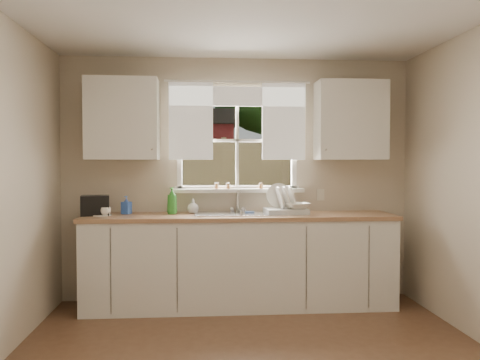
{
  "coord_description": "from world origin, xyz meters",
  "views": [
    {
      "loc": [
        -0.39,
        -3.27,
        1.42
      ],
      "look_at": [
        0.0,
        1.65,
        1.25
      ],
      "focal_mm": 38.0,
      "sensor_mm": 36.0,
      "label": 1
    }
  ],
  "objects": [
    {
      "name": "curtains",
      "position": [
        0.0,
        1.95,
        1.93
      ],
      "size": [
        1.5,
        0.03,
        0.81
      ],
      "color": "white",
      "rests_on": "room_walls"
    },
    {
      "name": "soap_bottle_c",
      "position": [
        -0.46,
        1.82,
        0.98
      ],
      "size": [
        0.12,
        0.12,
        0.15
      ],
      "primitive_type": "imported",
      "rotation": [
        0.0,
        0.0,
        -0.06
      ],
      "color": "beige",
      "rests_on": "countertop"
    },
    {
      "name": "saucer",
      "position": [
        -1.34,
        1.68,
        0.92
      ],
      "size": [
        0.2,
        0.2,
        0.01
      ],
      "primitive_type": "cylinder",
      "color": "silver",
      "rests_on": "countertop"
    },
    {
      "name": "sink",
      "position": [
        0.0,
        1.71,
        0.84
      ],
      "size": [
        0.88,
        0.52,
        0.4
      ],
      "color": "#B7B7BC",
      "rests_on": "countertop"
    },
    {
      "name": "room_walls",
      "position": [
        0.0,
        -0.07,
        1.24
      ],
      "size": [
        3.62,
        4.02,
        2.5
      ],
      "color": "beige",
      "rests_on": "ground"
    },
    {
      "name": "soap_bottle_a",
      "position": [
        -0.67,
        1.77,
        1.04
      ],
      "size": [
        0.13,
        0.13,
        0.26
      ],
      "primitive_type": "imported",
      "rotation": [
        0.0,
        0.0,
        -0.41
      ],
      "color": "green",
      "rests_on": "countertop"
    },
    {
      "name": "soap_bottle_b",
      "position": [
        -1.12,
        1.82,
        1.0
      ],
      "size": [
        0.11,
        0.11,
        0.18
      ],
      "primitive_type": "imported",
      "rotation": [
        0.0,
        0.0,
        -0.4
      ],
      "color": "blue",
      "rests_on": "countertop"
    },
    {
      "name": "upper_cabinet_left",
      "position": [
        -1.15,
        1.82,
        1.85
      ],
      "size": [
        0.7,
        0.33,
        0.8
      ],
      "primitive_type": "cube",
      "color": "white",
      "rests_on": "room_walls"
    },
    {
      "name": "dish_rack",
      "position": [
        0.46,
        1.7,
        0.98
      ],
      "size": [
        0.43,
        0.33,
        0.3
      ],
      "color": "silver",
      "rests_on": "countertop"
    },
    {
      "name": "wall_outlet",
      "position": [
        0.88,
        1.99,
        1.08
      ],
      "size": [
        0.08,
        0.01,
        0.12
      ],
      "primitive_type": "cube",
      "color": "beige",
      "rests_on": "room_walls"
    },
    {
      "name": "cup",
      "position": [
        -1.3,
        1.65,
        0.95
      ],
      "size": [
        0.12,
        0.12,
        0.08
      ],
      "primitive_type": "imported",
      "rotation": [
        0.0,
        0.0,
        0.09
      ],
      "color": "white",
      "rests_on": "countertop"
    },
    {
      "name": "black_appliance",
      "position": [
        -1.4,
        1.71,
        1.01
      ],
      "size": [
        0.3,
        0.27,
        0.19
      ],
      "primitive_type": "cube",
      "rotation": [
        0.0,
        0.0,
        0.16
      ],
      "color": "black",
      "rests_on": "countertop"
    },
    {
      "name": "sill_jars",
      "position": [
        -0.03,
        1.94,
        1.18
      ],
      "size": [
        0.5,
        0.04,
        0.06
      ],
      "color": "brown",
      "rests_on": "window"
    },
    {
      "name": "base_cabinets",
      "position": [
        0.0,
        1.68,
        0.43
      ],
      "size": [
        3.0,
        0.62,
        0.87
      ],
      "primitive_type": "cube",
      "color": "white",
      "rests_on": "ground"
    },
    {
      "name": "bowl",
      "position": [
        0.57,
        1.65,
        0.99
      ],
      "size": [
        0.28,
        0.28,
        0.06
      ],
      "primitive_type": "imported",
      "rotation": [
        0.0,
        0.0,
        0.19
      ],
      "color": "white",
      "rests_on": "dish_rack"
    },
    {
      "name": "countertop",
      "position": [
        0.0,
        1.68,
        0.89
      ],
      "size": [
        3.04,
        0.65,
        0.04
      ],
      "primitive_type": "cube",
      "color": "#A67953",
      "rests_on": "base_cabinets"
    },
    {
      "name": "upper_cabinet_right",
      "position": [
        1.15,
        1.82,
        1.85
      ],
      "size": [
        0.7,
        0.33,
        0.8
      ],
      "primitive_type": "cube",
      "color": "white",
      "rests_on": "room_walls"
    },
    {
      "name": "window",
      "position": [
        0.0,
        2.0,
        1.49
      ],
      "size": [
        1.38,
        0.16,
        1.06
      ],
      "color": "white",
      "rests_on": "room_walls"
    },
    {
      "name": "backyard",
      "position": [
        0.58,
        8.42,
        3.46
      ],
      "size": [
        20.0,
        10.0,
        6.13
      ],
      "color": "#335421",
      "rests_on": "ground"
    }
  ]
}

